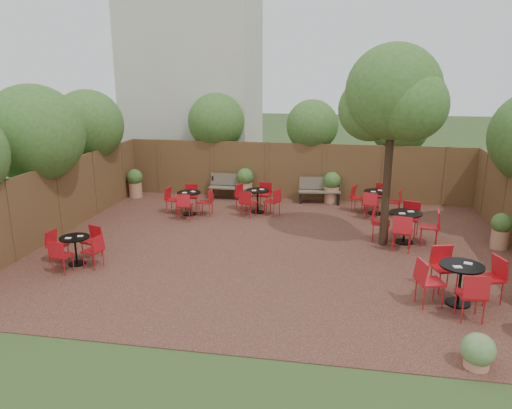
# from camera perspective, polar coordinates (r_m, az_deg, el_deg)

# --- Properties ---
(ground) EXTENTS (80.00, 80.00, 0.00)m
(ground) POSITION_cam_1_polar(r_m,az_deg,el_deg) (12.61, 2.27, -5.11)
(ground) COLOR #354F23
(ground) RESTS_ON ground
(courtyard_paving) EXTENTS (12.00, 10.00, 0.02)m
(courtyard_paving) POSITION_cam_1_polar(r_m,az_deg,el_deg) (12.61, 2.27, -5.07)
(courtyard_paving) COLOR #371E16
(courtyard_paving) RESTS_ON ground
(fence_back) EXTENTS (12.00, 0.08, 2.00)m
(fence_back) POSITION_cam_1_polar(r_m,az_deg,el_deg) (17.12, 4.63, 3.87)
(fence_back) COLOR brown
(fence_back) RESTS_ON ground
(fence_left) EXTENTS (0.08, 10.00, 2.00)m
(fence_left) POSITION_cam_1_polar(r_m,az_deg,el_deg) (14.36, -22.13, 0.49)
(fence_left) COLOR brown
(fence_left) RESTS_ON ground
(neighbour_building) EXTENTS (5.00, 4.00, 8.00)m
(neighbour_building) POSITION_cam_1_polar(r_m,az_deg,el_deg) (20.62, -7.25, 14.16)
(neighbour_building) COLOR beige
(neighbour_building) RESTS_ON ground
(overhang_foliage) EXTENTS (15.67, 10.40, 2.63)m
(overhang_foliage) POSITION_cam_1_polar(r_m,az_deg,el_deg) (14.47, -4.01, 8.54)
(overhang_foliage) COLOR #345E1E
(overhang_foliage) RESTS_ON ground
(courtyard_tree) EXTENTS (2.56, 2.46, 5.07)m
(courtyard_tree) POSITION_cam_1_polar(r_m,az_deg,el_deg) (12.49, 15.72, 11.84)
(courtyard_tree) COLOR black
(courtyard_tree) RESTS_ON courtyard_paving
(park_bench_left) EXTENTS (1.43, 0.48, 0.88)m
(park_bench_left) POSITION_cam_1_polar(r_m,az_deg,el_deg) (17.23, -3.11, 2.18)
(park_bench_left) COLOR brown
(park_bench_left) RESTS_ON courtyard_paving
(park_bench_right) EXTENTS (1.46, 0.63, 0.87)m
(park_bench_right) POSITION_cam_1_polar(r_m,az_deg,el_deg) (16.81, 7.45, 1.71)
(park_bench_right) COLOR brown
(park_bench_right) RESTS_ON courtyard_paving
(bistro_tables) EXTENTS (9.96, 7.68, 0.96)m
(bistro_tables) POSITION_cam_1_polar(r_m,az_deg,el_deg) (13.20, 6.41, -2.11)
(bistro_tables) COLOR black
(bistro_tables) RESTS_ON courtyard_paving
(planters) EXTENTS (11.83, 4.30, 1.09)m
(planters) POSITION_cam_1_polar(r_m,az_deg,el_deg) (16.20, 2.59, 1.71)
(planters) COLOR #B37859
(planters) RESTS_ON courtyard_paving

